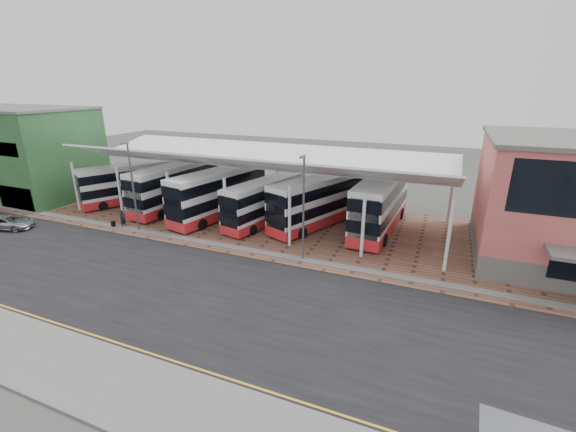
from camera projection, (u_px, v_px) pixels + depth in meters
name	position (u px, v px, depth m)	size (l,w,h in m)	color
ground	(239.00, 294.00, 24.58)	(140.00, 140.00, 0.00)	#40423E
road	(231.00, 302.00, 23.71)	(120.00, 14.00, 0.02)	black
forecourt	(328.00, 230.00, 35.19)	(72.00, 16.00, 0.06)	brown
sidewalk	(136.00, 392.00, 16.71)	(120.00, 4.00, 0.14)	#616160
north_kerb	(278.00, 256.00, 29.97)	(120.00, 0.80, 0.14)	#616160
yellow_line_near	(167.00, 364.00, 18.47)	(120.00, 0.12, 0.01)	gold
yellow_line_far	(171.00, 360.00, 18.73)	(120.00, 0.12, 0.01)	gold
canopy	(254.00, 160.00, 37.03)	(37.00, 11.63, 7.07)	white
shop_green	(52.00, 155.00, 43.38)	(6.40, 10.20, 10.22)	#2E5F31
shop_cream	(14.00, 151.00, 45.74)	(6.40, 10.20, 10.22)	silver
lamp_west	(132.00, 185.00, 33.72)	(0.16, 0.90, 8.07)	#4D5054
lamp_east	(303.00, 206.00, 27.91)	(0.16, 0.90, 8.07)	#4D5054
bus_0	(129.00, 184.00, 42.84)	(6.92, 10.34, 4.29)	white
bus_1	(175.00, 187.00, 40.78)	(3.56, 11.57, 4.69)	white
bus_2	(219.00, 194.00, 38.07)	(4.96, 11.76, 4.72)	white
bus_3	(265.00, 202.00, 36.52)	(4.45, 10.29, 4.13)	white
bus_4	(318.00, 202.00, 35.81)	(6.50, 11.27, 4.58)	white
bus_5	(380.00, 204.00, 34.69)	(3.47, 12.02, 4.90)	white
silver_car	(9.00, 222.00, 35.49)	(2.03, 4.39, 1.22)	#A1A4A9
pedestrian	(123.00, 219.00, 35.58)	(0.61, 0.40, 1.67)	black
suitcase	(113.00, 224.00, 35.82)	(0.33, 0.23, 0.56)	black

